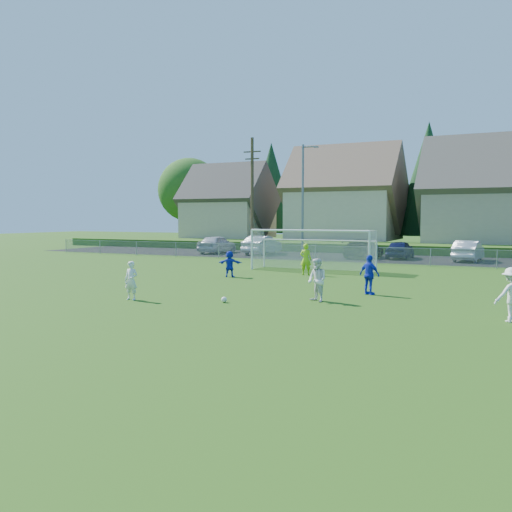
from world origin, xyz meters
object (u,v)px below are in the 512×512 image
object	(u,v)px
player_white_a	(131,281)
goalkeeper	(306,259)
car_a	(217,244)
car_d	(363,249)
car_f	(468,251)
player_white_c	(512,295)
player_white_b	(317,280)
player_blue_a	(370,275)
soccer_ball	(224,300)
player_blue_b	(230,264)
car_b	(262,245)
car_e	(400,250)
soccer_goal	(314,244)

from	to	relation	value
player_white_a	goalkeeper	xyz separation A→B (m)	(2.92, 11.62, 0.12)
car_a	car_d	size ratio (longest dim) A/B	0.94
car_f	player_white_c	bearing A→B (deg)	102.18
player_white_b	player_blue_a	world-z (taller)	player_blue_a
player_white_c	player_blue_a	size ratio (longest dim) A/B	1.02
player_blue_a	car_a	distance (m)	27.34
soccer_ball	player_white_a	distance (m)	3.78
player_white_a	player_blue_b	distance (m)	8.85
player_blue_a	goalkeeper	world-z (taller)	goalkeeper
player_blue_b	player_white_a	bearing A→B (deg)	79.93
car_d	car_f	bearing A→B (deg)	-173.97
soccer_ball	player_blue_b	xyz separation A→B (m)	(-4.01, 7.86, 0.60)
player_blue_a	player_white_b	bearing A→B (deg)	87.65
player_white_a	player_white_c	xyz separation A→B (m)	(13.44, 1.48, 0.09)
player_white_a	player_blue_b	world-z (taller)	player_white_a
player_white_c	car_d	size ratio (longest dim) A/B	0.34
player_blue_a	car_a	size ratio (longest dim) A/B	0.35
soccer_ball	goalkeeper	world-z (taller)	goalkeeper
player_white_b	player_blue_a	size ratio (longest dim) A/B	1.00
player_white_b	car_b	world-z (taller)	player_white_b
player_blue_a	car_e	bearing A→B (deg)	-58.93
player_white_a	car_a	size ratio (longest dim) A/B	0.32
player_white_b	goalkeeper	size ratio (longest dim) A/B	0.94
player_white_a	car_b	bearing A→B (deg)	98.33
car_b	car_e	bearing A→B (deg)	-179.75
player_blue_a	soccer_goal	distance (m)	10.38
player_white_a	goalkeeper	size ratio (longest dim) A/B	0.86
player_white_c	car_b	xyz separation A→B (m)	(-19.87, 24.35, -0.05)
car_d	player_white_c	bearing A→B (deg)	119.44
soccer_ball	car_d	distance (m)	24.55
car_d	car_e	world-z (taller)	car_d
player_white_c	car_a	xyz separation A→B (m)	(-24.13, 23.89, -0.04)
player_white_c	car_f	world-z (taller)	player_white_c
soccer_ball	car_f	world-z (taller)	car_f
player_white_c	car_f	size ratio (longest dim) A/B	0.37
player_white_c	car_a	distance (m)	33.95
player_white_c	car_e	size ratio (longest dim) A/B	0.41
player_blue_b	goalkeeper	distance (m)	4.35
soccer_ball	player_white_b	size ratio (longest dim) A/B	0.13
player_blue_b	car_b	distance (m)	18.03
goalkeeper	car_a	world-z (taller)	goalkeeper
player_blue_b	car_d	bearing A→B (deg)	-113.05
car_b	soccer_ball	bearing A→B (deg)	112.13
car_e	car_f	size ratio (longest dim) A/B	0.90
goalkeeper	car_a	size ratio (longest dim) A/B	0.37
soccer_goal	car_e	bearing A→B (deg)	75.87
car_f	car_e	bearing A→B (deg)	2.19
player_white_b	car_b	bearing A→B (deg)	154.27
player_white_b	player_blue_b	bearing A→B (deg)	173.95
player_blue_a	car_d	world-z (taller)	player_blue_a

